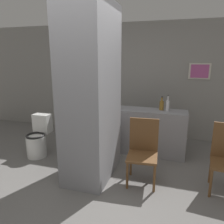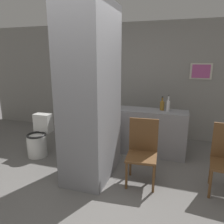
# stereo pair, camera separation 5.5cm
# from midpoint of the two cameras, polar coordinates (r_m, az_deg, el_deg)

# --- Properties ---
(ground_plane) EXTENTS (14.00, 14.00, 0.00)m
(ground_plane) POSITION_cam_midpoint_polar(r_m,az_deg,el_deg) (3.27, -6.88, -20.33)
(ground_plane) COLOR slate
(wall_back) EXTENTS (8.00, 0.09, 2.60)m
(wall_back) POSITION_cam_midpoint_polar(r_m,az_deg,el_deg) (5.22, 4.55, 8.22)
(wall_back) COLOR gray
(wall_back) RESTS_ON ground_plane
(pillar_center) EXTENTS (0.66, 1.06, 2.60)m
(pillar_center) POSITION_cam_midpoint_polar(r_m,az_deg,el_deg) (3.28, -5.94, 4.55)
(pillar_center) COLOR gray
(pillar_center) RESTS_ON ground_plane
(counter_shelf) EXTENTS (1.47, 0.44, 0.88)m
(counter_shelf) POSITION_cam_midpoint_polar(r_m,az_deg,el_deg) (4.29, 8.66, -5.12)
(counter_shelf) COLOR gray
(counter_shelf) RESTS_ON ground_plane
(toilet) EXTENTS (0.37, 0.53, 0.77)m
(toilet) POSITION_cam_midpoint_polar(r_m,az_deg,el_deg) (4.43, -19.07, -6.63)
(toilet) COLOR white
(toilet) RESTS_ON ground_plane
(chair_near_pillar) EXTENTS (0.47, 0.47, 0.96)m
(chair_near_pillar) POSITION_cam_midpoint_polar(r_m,az_deg,el_deg) (3.33, 7.60, -9.54)
(chair_near_pillar) COLOR brown
(chair_near_pillar) RESTS_ON ground_plane
(bicycle) EXTENTS (1.66, 0.42, 0.79)m
(bicycle) POSITION_cam_midpoint_polar(r_m,az_deg,el_deg) (4.73, -5.62, -3.89)
(bicycle) COLOR black
(bicycle) RESTS_ON ground_plane
(bottle_tall) EXTENTS (0.06, 0.06, 0.30)m
(bottle_tall) POSITION_cam_midpoint_polar(r_m,az_deg,el_deg) (4.11, 13.94, 1.76)
(bottle_tall) COLOR silver
(bottle_tall) RESTS_ON counter_shelf
(bottle_short) EXTENTS (0.08, 0.08, 0.27)m
(bottle_short) POSITION_cam_midpoint_polar(r_m,az_deg,el_deg) (4.18, 12.46, 1.81)
(bottle_short) COLOR olive
(bottle_short) RESTS_ON counter_shelf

